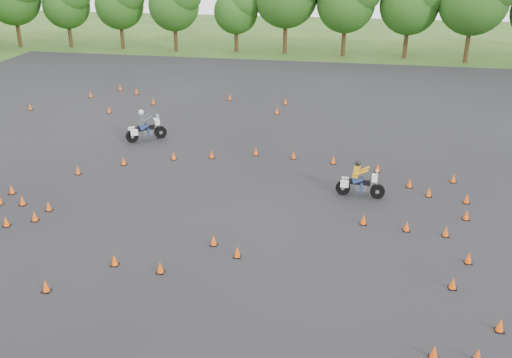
# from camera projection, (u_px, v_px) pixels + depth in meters

# --- Properties ---
(ground) EXTENTS (140.00, 140.00, 0.00)m
(ground) POSITION_uv_depth(u_px,v_px,m) (239.00, 243.00, 23.83)
(ground) COLOR #2D5119
(ground) RESTS_ON ground
(asphalt_pad) EXTENTS (62.00, 62.00, 0.00)m
(asphalt_pad) POSITION_uv_depth(u_px,v_px,m) (263.00, 185.00, 29.25)
(asphalt_pad) COLOR black
(asphalt_pad) RESTS_ON ground
(treeline) EXTENTS (86.85, 32.62, 11.06)m
(treeline) POSITION_uv_depth(u_px,v_px,m) (364.00, 18.00, 52.91)
(treeline) COLOR #214A15
(treeline) RESTS_ON ground
(traffic_cones) EXTENTS (35.78, 33.22, 0.45)m
(traffic_cones) POSITION_uv_depth(u_px,v_px,m) (252.00, 183.00, 28.90)
(traffic_cones) COLOR #E94C09
(traffic_cones) RESTS_ON asphalt_pad
(rider_grey) EXTENTS (2.55, 2.17, 1.99)m
(rider_grey) POSITION_uv_depth(u_px,v_px,m) (146.00, 125.00, 35.22)
(rider_grey) COLOR #3D4144
(rider_grey) RESTS_ON ground
(rider_yellow) EXTENTS (2.44, 0.93, 1.84)m
(rider_yellow) POSITION_uv_depth(u_px,v_px,m) (361.00, 179.00, 27.65)
(rider_yellow) COLOR #C68811
(rider_yellow) RESTS_ON ground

